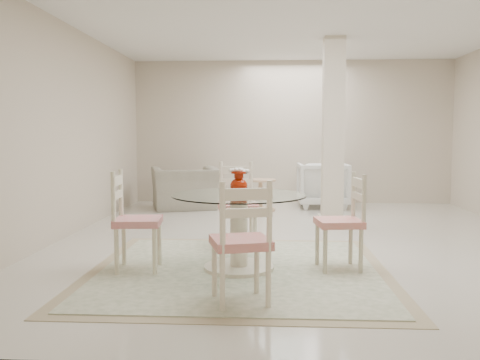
# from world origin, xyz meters

# --- Properties ---
(ground) EXTENTS (7.00, 7.00, 0.00)m
(ground) POSITION_xyz_m (0.00, 0.00, 0.00)
(ground) COLOR beige
(ground) RESTS_ON ground
(room_shell) EXTENTS (6.02, 7.02, 2.71)m
(room_shell) POSITION_xyz_m (0.00, 0.00, 1.86)
(room_shell) COLOR beige
(room_shell) RESTS_ON ground
(column) EXTENTS (0.30, 0.30, 2.70)m
(column) POSITION_xyz_m (0.50, 1.30, 1.35)
(column) COLOR beige
(column) RESTS_ON ground
(area_rug) EXTENTS (2.83, 2.83, 0.02)m
(area_rug) POSITION_xyz_m (-0.72, -1.50, 0.01)
(area_rug) COLOR tan
(area_rug) RESTS_ON ground
(dining_table) EXTENTS (1.27, 1.27, 0.73)m
(dining_table) POSITION_xyz_m (-0.72, -1.50, 0.37)
(dining_table) COLOR beige
(dining_table) RESTS_ON ground
(red_vase) EXTENTS (0.19, 0.17, 0.25)m
(red_vase) POSITION_xyz_m (-0.72, -1.49, 0.85)
(red_vase) COLOR #AE1D05
(red_vase) RESTS_ON dining_table
(dining_chair_east) EXTENTS (0.46, 0.46, 1.02)m
(dining_chair_east) POSITION_xyz_m (0.29, -1.42, 0.54)
(dining_chair_east) COLOR beige
(dining_chair_east) RESTS_ON ground
(dining_chair_north) EXTENTS (0.49, 0.49, 1.08)m
(dining_chair_north) POSITION_xyz_m (-0.80, -0.48, 0.57)
(dining_chair_north) COLOR beige
(dining_chair_north) RESTS_ON ground
(dining_chair_west) EXTENTS (0.46, 0.46, 1.06)m
(dining_chair_west) POSITION_xyz_m (-1.74, -1.57, 0.56)
(dining_chair_west) COLOR #F4EEC9
(dining_chair_west) RESTS_ON ground
(dining_chair_south) EXTENTS (0.52, 0.52, 1.06)m
(dining_chair_south) POSITION_xyz_m (-0.64, -2.51, 0.56)
(dining_chair_south) COLOR #F5E8C9
(dining_chair_south) RESTS_ON ground
(recliner_taupe) EXTENTS (1.35, 1.25, 0.72)m
(recliner_taupe) POSITION_xyz_m (-1.91, 2.57, 0.36)
(recliner_taupe) COLOR #9D9682
(recliner_taupe) RESTS_ON ground
(armchair_white) EXTENTS (0.89, 0.91, 0.81)m
(armchair_white) POSITION_xyz_m (0.53, 2.89, 0.40)
(armchair_white) COLOR white
(armchair_white) RESTS_ON ground
(side_table) EXTENTS (0.52, 0.52, 0.54)m
(side_table) POSITION_xyz_m (-0.58, 2.39, 0.25)
(side_table) COLOR #D9AF85
(side_table) RESTS_ON ground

